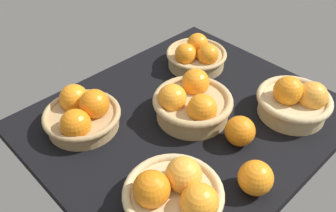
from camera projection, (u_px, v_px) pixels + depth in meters
market_tray at (186, 121)px, 107.35cm from camera, size 84.00×72.00×3.00cm
basket_near_right at (82, 114)px, 100.74cm from camera, size 21.45×21.45×11.12cm
basket_far_left at (295, 101)px, 104.32cm from camera, size 21.21×21.21×12.55cm
basket_near_left at (196, 56)px, 123.90cm from camera, size 20.40×20.40×10.62cm
basket_far_right at (175, 194)px, 80.36cm from camera, size 22.58×22.58×10.97cm
basket_center at (192, 103)px, 103.47cm from camera, size 22.71×22.71×11.78cm
loose_orange_front_gap at (240, 131)px, 96.00cm from camera, size 8.08×8.08×8.08cm
loose_orange_back_gap at (256, 178)px, 84.03cm from camera, size 8.24×8.24×8.24cm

